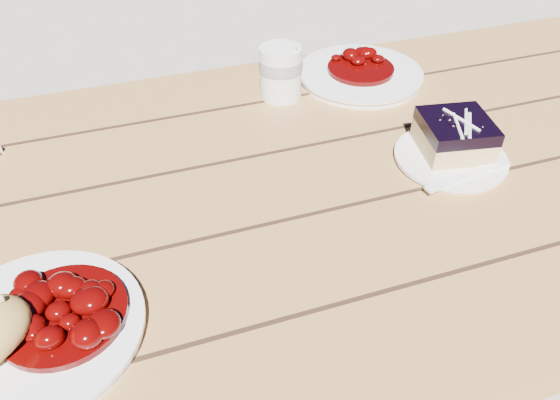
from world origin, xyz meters
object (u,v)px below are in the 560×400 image
object	(u,v)px
picnic_table	(309,251)
dessert_plate	(450,159)
blueberry_cake	(455,135)
coffee_cup	(281,72)
second_plate	(360,75)
main_plate	(38,332)

from	to	relation	value
picnic_table	dessert_plate	distance (m)	0.28
blueberry_cake	dessert_plate	bearing A→B (deg)	-113.67
coffee_cup	second_plate	distance (m)	0.17
picnic_table	main_plate	bearing A→B (deg)	-156.22
main_plate	blueberry_cake	size ratio (longest dim) A/B	1.94
coffee_cup	second_plate	bearing A→B (deg)	4.50
dessert_plate	main_plate	bearing A→B (deg)	-166.94
dessert_plate	second_plate	size ratio (longest dim) A/B	0.72
blueberry_cake	coffee_cup	bearing A→B (deg)	136.43
main_plate	picnic_table	bearing A→B (deg)	23.78
blueberry_cake	coffee_cup	size ratio (longest dim) A/B	1.25
main_plate	second_plate	xyz separation A→B (m)	(0.60, 0.44, 0.00)
blueberry_cake	second_plate	xyz separation A→B (m)	(-0.03, 0.28, -0.03)
blueberry_cake	second_plate	size ratio (longest dim) A/B	0.50
picnic_table	main_plate	distance (m)	0.47
picnic_table	blueberry_cake	size ratio (longest dim) A/B	16.71
second_plate	blueberry_cake	bearing A→B (deg)	-84.22
main_plate	blueberry_cake	world-z (taller)	blueberry_cake
second_plate	coffee_cup	bearing A→B (deg)	-175.50
picnic_table	second_plate	world-z (taller)	second_plate
main_plate	second_plate	bearing A→B (deg)	36.27
picnic_table	blueberry_cake	distance (m)	0.31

